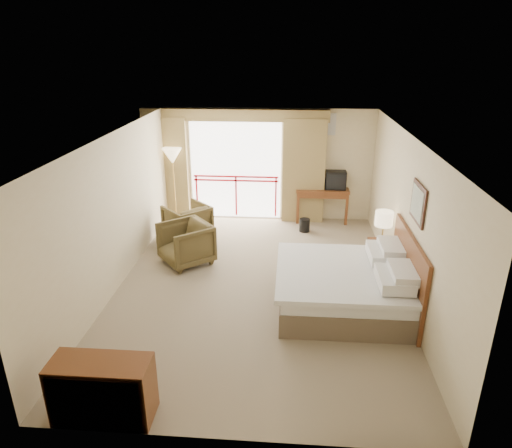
# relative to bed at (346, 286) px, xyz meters

# --- Properties ---
(floor) EXTENTS (7.00, 7.00, 0.00)m
(floor) POSITION_rel_bed_xyz_m (-1.50, 0.60, -0.38)
(floor) COLOR gray
(floor) RESTS_ON ground
(ceiling) EXTENTS (7.00, 7.00, 0.00)m
(ceiling) POSITION_rel_bed_xyz_m (-1.50, 0.60, 2.32)
(ceiling) COLOR white
(ceiling) RESTS_ON wall_back
(wall_back) EXTENTS (5.00, 0.00, 5.00)m
(wall_back) POSITION_rel_bed_xyz_m (-1.50, 4.10, 0.97)
(wall_back) COLOR beige
(wall_back) RESTS_ON ground
(wall_front) EXTENTS (5.00, 0.00, 5.00)m
(wall_front) POSITION_rel_bed_xyz_m (-1.50, -2.90, 0.97)
(wall_front) COLOR beige
(wall_front) RESTS_ON ground
(wall_left) EXTENTS (0.00, 7.00, 7.00)m
(wall_left) POSITION_rel_bed_xyz_m (-4.00, 0.60, 0.97)
(wall_left) COLOR beige
(wall_left) RESTS_ON ground
(wall_right) EXTENTS (0.00, 7.00, 7.00)m
(wall_right) POSITION_rel_bed_xyz_m (1.00, 0.60, 0.97)
(wall_right) COLOR beige
(wall_right) RESTS_ON ground
(balcony_door) EXTENTS (2.40, 0.00, 2.40)m
(balcony_door) POSITION_rel_bed_xyz_m (-2.30, 4.08, 0.82)
(balcony_door) COLOR white
(balcony_door) RESTS_ON wall_back
(balcony_railing) EXTENTS (2.09, 0.03, 1.02)m
(balcony_railing) POSITION_rel_bed_xyz_m (-2.30, 4.06, 0.44)
(balcony_railing) COLOR red
(balcony_railing) RESTS_ON wall_back
(curtain_left) EXTENTS (1.00, 0.26, 2.50)m
(curtain_left) POSITION_rel_bed_xyz_m (-3.95, 3.95, 0.87)
(curtain_left) COLOR olive
(curtain_left) RESTS_ON wall_back
(curtain_right) EXTENTS (1.00, 0.26, 2.50)m
(curtain_right) POSITION_rel_bed_xyz_m (-0.65, 3.95, 0.87)
(curtain_right) COLOR olive
(curtain_right) RESTS_ON wall_back
(valance) EXTENTS (4.40, 0.22, 0.28)m
(valance) POSITION_rel_bed_xyz_m (-2.30, 3.98, 2.17)
(valance) COLOR olive
(valance) RESTS_ON wall_back
(hvac_vent) EXTENTS (0.50, 0.04, 0.50)m
(hvac_vent) POSITION_rel_bed_xyz_m (-0.20, 4.07, 1.97)
(hvac_vent) COLOR silver
(hvac_vent) RESTS_ON wall_back
(bed) EXTENTS (2.13, 2.06, 0.97)m
(bed) POSITION_rel_bed_xyz_m (0.00, 0.00, 0.00)
(bed) COLOR brown
(bed) RESTS_ON floor
(headboard) EXTENTS (0.06, 2.10, 1.30)m
(headboard) POSITION_rel_bed_xyz_m (0.96, 0.00, 0.27)
(headboard) COLOR #5D2A12
(headboard) RESTS_ON wall_right
(framed_art) EXTENTS (0.04, 0.72, 0.60)m
(framed_art) POSITION_rel_bed_xyz_m (0.97, 0.00, 1.47)
(framed_art) COLOR black
(framed_art) RESTS_ON wall_right
(nightstand) EXTENTS (0.45, 0.54, 0.64)m
(nightstand) POSITION_rel_bed_xyz_m (0.77, 1.22, -0.05)
(nightstand) COLOR #5D2A12
(nightstand) RESTS_ON floor
(table_lamp) EXTENTS (0.33, 0.33, 0.58)m
(table_lamp) POSITION_rel_bed_xyz_m (0.77, 1.27, 0.72)
(table_lamp) COLOR tan
(table_lamp) RESTS_ON nightstand
(phone) EXTENTS (0.18, 0.15, 0.08)m
(phone) POSITION_rel_bed_xyz_m (0.72, 1.07, 0.31)
(phone) COLOR black
(phone) RESTS_ON nightstand
(desk) EXTENTS (1.27, 0.61, 0.83)m
(desk) POSITION_rel_bed_xyz_m (-0.18, 4.04, 0.27)
(desk) COLOR #5D2A12
(desk) RESTS_ON floor
(tv) EXTENTS (0.49, 0.39, 0.44)m
(tv) POSITION_rel_bed_xyz_m (0.12, 3.98, 0.67)
(tv) COLOR black
(tv) RESTS_ON desk
(coffee_maker) EXTENTS (0.15, 0.15, 0.29)m
(coffee_maker) POSITION_rel_bed_xyz_m (-0.53, 3.98, 0.59)
(coffee_maker) COLOR black
(coffee_maker) RESTS_ON desk
(cup) EXTENTS (0.09, 0.09, 0.11)m
(cup) POSITION_rel_bed_xyz_m (-0.38, 3.93, 0.50)
(cup) COLOR white
(cup) RESTS_ON desk
(wastebasket) EXTENTS (0.25, 0.25, 0.31)m
(wastebasket) POSITION_rel_bed_xyz_m (-0.60, 3.23, -0.22)
(wastebasket) COLOR black
(wastebasket) RESTS_ON floor
(armchair_far) EXTENTS (1.22, 1.22, 0.80)m
(armchair_far) POSITION_rel_bed_xyz_m (-3.22, 2.60, -0.38)
(armchair_far) COLOR #463A1E
(armchair_far) RESTS_ON floor
(armchair_near) EXTENTS (1.27, 1.27, 0.83)m
(armchair_near) POSITION_rel_bed_xyz_m (-2.99, 1.41, -0.38)
(armchair_near) COLOR #463A1E
(armchair_near) RESTS_ON floor
(side_table) EXTENTS (0.54, 0.54, 0.59)m
(side_table) POSITION_rel_bed_xyz_m (-3.25, 2.04, 0.03)
(side_table) COLOR black
(side_table) RESTS_ON floor
(book) EXTENTS (0.27, 0.30, 0.02)m
(book) POSITION_rel_bed_xyz_m (-3.25, 2.04, 0.22)
(book) COLOR white
(book) RESTS_ON side_table
(floor_lamp) EXTENTS (0.46, 0.46, 1.81)m
(floor_lamp) POSITION_rel_bed_xyz_m (-3.75, 3.68, 1.18)
(floor_lamp) COLOR tan
(floor_lamp) RESTS_ON floor
(dresser) EXTENTS (1.15, 0.49, 0.77)m
(dresser) POSITION_rel_bed_xyz_m (-3.06, -2.66, 0.01)
(dresser) COLOR #5D2A12
(dresser) RESTS_ON floor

